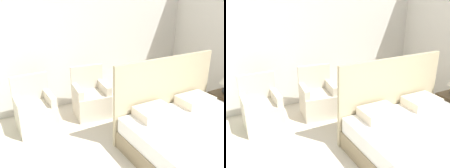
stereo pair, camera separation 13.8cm
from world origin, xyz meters
The scene contains 4 objects.
wall_back centered at (0.00, 4.22, 1.45)m, with size 10.00×0.06×2.90m.
bed centered at (1.14, 1.41, 0.29)m, with size 1.89×2.20×1.29m.
armchair_near_window_left centered at (-0.70, 3.53, 0.29)m, with size 0.62×0.59×0.92m.
armchair_near_window_right centered at (0.34, 3.53, 0.29)m, with size 0.68×0.65×0.92m.
Camera 2 is at (-1.29, -0.46, 2.29)m, focal length 40.00 mm.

